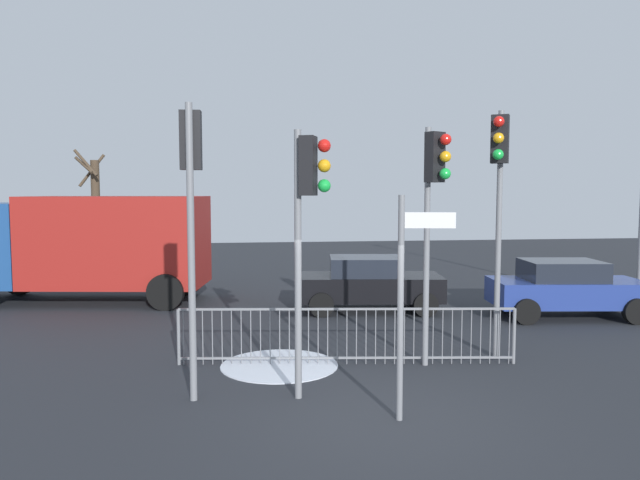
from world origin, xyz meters
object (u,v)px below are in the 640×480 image
at_px(traffic_light_foreground_right, 191,184).
at_px(car_blue_near, 566,288).
at_px(car_black_far, 369,283).
at_px(traffic_light_rear_right, 499,178).
at_px(bare_tree_left, 95,210).
at_px(traffic_light_mid_right, 307,203).
at_px(delivery_truck, 86,243).
at_px(traffic_light_foreground_left, 433,192).
at_px(direction_sign_post, 405,296).

height_order(traffic_light_foreground_right, car_blue_near, traffic_light_foreground_right).
xyz_separation_m(car_blue_near, car_black_far, (-4.83, 1.53, 0.00)).
xyz_separation_m(traffic_light_rear_right, bare_tree_left, (-10.72, 14.65, -1.02)).
height_order(traffic_light_rear_right, car_black_far, traffic_light_rear_right).
bearing_deg(traffic_light_mid_right, car_black_far, -179.67).
bearing_deg(delivery_truck, bare_tree_left, -70.79).
relative_size(traffic_light_foreground_left, direction_sign_post, 1.38).
distance_m(traffic_light_foreground_left, traffic_light_mid_right, 2.83).
relative_size(traffic_light_foreground_left, traffic_light_mid_right, 1.05).
relative_size(traffic_light_foreground_left, delivery_truck, 0.60).
height_order(traffic_light_foreground_right, delivery_truck, traffic_light_foreground_right).
distance_m(car_black_far, bare_tree_left, 13.55).
distance_m(traffic_light_foreground_right, car_black_far, 8.06).
bearing_deg(traffic_light_foreground_left, direction_sign_post, 34.54).
height_order(traffic_light_foreground_right, car_black_far, traffic_light_foreground_right).
bearing_deg(traffic_light_rear_right, car_blue_near, -104.67).
height_order(traffic_light_rear_right, delivery_truck, traffic_light_rear_right).
xyz_separation_m(traffic_light_foreground_left, traffic_light_rear_right, (1.39, 0.31, 0.26)).
xyz_separation_m(traffic_light_mid_right, delivery_truck, (-5.47, 9.04, -1.32)).
bearing_deg(traffic_light_foreground_right, traffic_light_rear_right, 17.14).
height_order(delivery_truck, bare_tree_left, bare_tree_left).
xyz_separation_m(car_blue_near, bare_tree_left, (-14.17, 11.20, 1.70)).
bearing_deg(traffic_light_foreground_left, car_black_far, -119.13).
distance_m(traffic_light_mid_right, traffic_light_rear_right, 4.23).
distance_m(direction_sign_post, delivery_truck, 12.13).
distance_m(car_blue_near, delivery_truck, 13.38).
height_order(car_blue_near, delivery_truck, delivery_truck).
distance_m(traffic_light_foreground_right, traffic_light_rear_right, 5.77).
height_order(traffic_light_foreground_left, traffic_light_mid_right, traffic_light_foreground_left).
bearing_deg(traffic_light_rear_right, car_black_far, -44.13).
relative_size(traffic_light_mid_right, delivery_truck, 0.57).
bearing_deg(traffic_light_mid_right, traffic_light_foreground_right, -79.58).
height_order(traffic_light_mid_right, bare_tree_left, bare_tree_left).
bearing_deg(traffic_light_rear_right, bare_tree_left, -23.49).
bearing_deg(direction_sign_post, car_black_far, 91.79).
relative_size(traffic_light_rear_right, delivery_truck, 0.65).
bearing_deg(direction_sign_post, delivery_truck, 134.36).
bearing_deg(car_blue_near, delivery_truck, 170.16).
bearing_deg(traffic_light_foreground_left, bare_tree_left, -87.17).
relative_size(traffic_light_foreground_left, car_blue_near, 1.11).
height_order(traffic_light_foreground_left, car_black_far, traffic_light_foreground_left).
distance_m(traffic_light_rear_right, car_black_far, 5.84).
distance_m(traffic_light_mid_right, delivery_truck, 10.65).
distance_m(traffic_light_foreground_left, car_blue_near, 6.60).
relative_size(traffic_light_foreground_right, car_black_far, 1.15).
height_order(direction_sign_post, car_blue_near, direction_sign_post).
height_order(traffic_light_mid_right, car_black_far, traffic_light_mid_right).
height_order(traffic_light_rear_right, direction_sign_post, traffic_light_rear_right).
distance_m(traffic_light_mid_right, bare_tree_left, 17.74).
xyz_separation_m(traffic_light_foreground_left, traffic_light_mid_right, (-2.46, -1.38, -0.16)).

